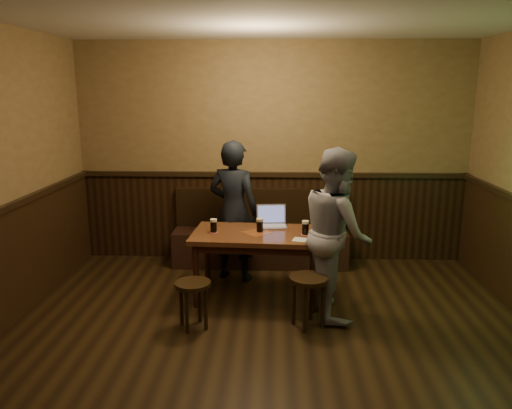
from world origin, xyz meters
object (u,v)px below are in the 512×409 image
object	(u,v)px
bench	(260,240)
stool_right	(309,287)
stool_left	(193,291)
person_grey	(337,233)
pint_mid	(260,225)
pint_left	(214,226)
pint_right	(305,228)
person_suit	(234,211)
laptop	(272,221)
pub_table	(257,241)

from	to	relation	value
bench	stool_right	world-z (taller)	bench
stool_left	person_grey	distance (m)	1.49
bench	pint_mid	bearing A→B (deg)	-88.60
stool_right	pint_left	size ratio (longest dim) A/B	3.37
stool_right	pint_mid	xyz separation A→B (m)	(-0.48, 0.68, 0.40)
pint_left	pint_right	distance (m)	0.96
stool_right	person_suit	bearing A→B (deg)	123.52
person_suit	bench	bearing A→B (deg)	-99.59
person_grey	pint_left	bearing A→B (deg)	67.45
person_suit	laptop	bearing A→B (deg)	166.45
pint_left	pint_mid	distance (m)	0.49
stool_right	pub_table	bearing A→B (deg)	127.31
bench	pint_right	xyz separation A→B (m)	(0.50, -1.14, 0.49)
stool_right	laptop	world-z (taller)	laptop
pint_left	laptop	bearing A→B (deg)	24.40
bench	laptop	world-z (taller)	laptop
pint_left	laptop	size ratio (longest dim) A/B	0.42
pub_table	pint_mid	size ratio (longest dim) A/B	9.41
pint_left	pint_right	xyz separation A→B (m)	(0.96, -0.04, 0.00)
bench	pint_mid	world-z (taller)	bench
bench	pint_left	distance (m)	1.29
pint_mid	person_suit	world-z (taller)	person_suit
pint_mid	laptop	size ratio (longest dim) A/B	0.43
pint_left	person_grey	size ratio (longest dim) A/B	0.09
bench	person_grey	world-z (taller)	person_grey
stool_left	pint_right	size ratio (longest dim) A/B	3.02
pint_left	laptop	xyz separation A→B (m)	(0.61, 0.28, -0.01)
pub_table	person_grey	world-z (taller)	person_grey
bench	stool_right	xyz separation A→B (m)	(0.51, -1.75, 0.09)
stool_left	pint_left	world-z (taller)	pint_left
bench	pint_right	world-z (taller)	bench
pub_table	stool_left	distance (m)	0.97
pint_mid	person_suit	distance (m)	0.62
pint_left	person_grey	bearing A→B (deg)	-14.71
pub_table	stool_right	world-z (taller)	pub_table
pub_table	stool_left	size ratio (longest dim) A/B	3.07
pub_table	pint_right	bearing A→B (deg)	-3.34
pint_left	pint_mid	size ratio (longest dim) A/B	0.99
stool_left	person_grey	xyz separation A→B (m)	(1.36, 0.39, 0.47)
bench	person_suit	world-z (taller)	person_suit
stool_right	bench	bearing A→B (deg)	106.13
stool_left	pint_right	xyz separation A→B (m)	(1.07, 0.68, 0.44)
stool_right	laptop	distance (m)	1.07
pint_right	person_suit	distance (m)	1.00
pint_mid	laptop	world-z (taller)	laptop
person_grey	bench	bearing A→B (deg)	21.12
pint_left	person_suit	xyz separation A→B (m)	(0.17, 0.56, 0.02)
stool_left	laptop	xyz separation A→B (m)	(0.72, 1.00, 0.42)
stool_left	stool_right	size ratio (longest dim) A/B	0.92
pub_table	pint_mid	distance (m)	0.17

